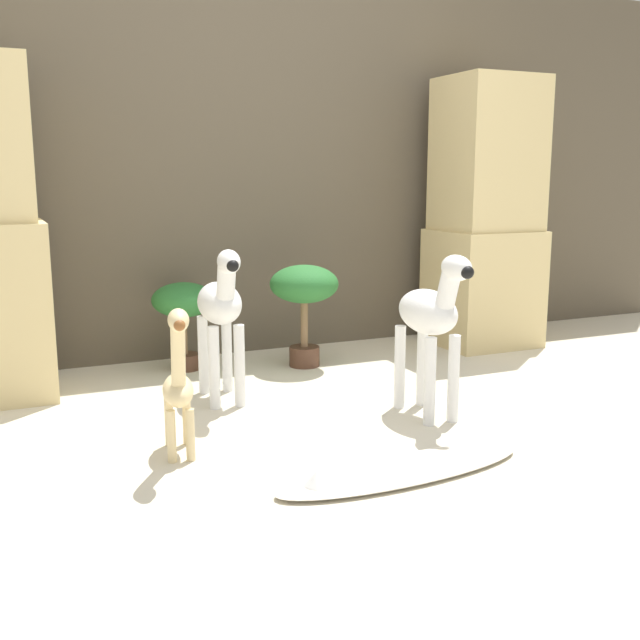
% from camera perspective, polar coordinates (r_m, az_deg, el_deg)
% --- Properties ---
extents(ground_plane, '(14.00, 14.00, 0.00)m').
position_cam_1_polar(ground_plane, '(2.98, 4.66, -9.12)').
color(ground_plane, beige).
extents(wall_back, '(6.40, 0.08, 2.20)m').
position_cam_1_polar(wall_back, '(4.36, -6.07, 11.95)').
color(wall_back, brown).
rests_on(wall_back, ground_plane).
extents(rock_pillar_right, '(0.57, 0.53, 1.58)m').
position_cam_1_polar(rock_pillar_right, '(4.62, 12.48, 7.49)').
color(rock_pillar_right, '#DBC184').
rests_on(rock_pillar_right, ground_plane).
extents(zebra_right, '(0.20, 0.50, 0.71)m').
position_cam_1_polar(zebra_right, '(3.17, 8.46, 0.18)').
color(zebra_right, white).
rests_on(zebra_right, ground_plane).
extents(zebra_left, '(0.22, 0.50, 0.71)m').
position_cam_1_polar(zebra_left, '(3.39, -7.56, 0.88)').
color(zebra_left, white).
rests_on(zebra_left, ground_plane).
extents(giraffe_figurine, '(0.16, 0.40, 0.58)m').
position_cam_1_polar(giraffe_figurine, '(2.76, -10.75, -4.64)').
color(giraffe_figurine, beige).
rests_on(giraffe_figurine, ground_plane).
extents(potted_palm_front, '(0.37, 0.37, 0.55)m').
position_cam_1_polar(potted_palm_front, '(4.00, -1.22, 2.19)').
color(potted_palm_front, '#513323').
rests_on(potted_palm_front, ground_plane).
extents(potted_palm_back, '(0.33, 0.33, 0.47)m').
position_cam_1_polar(potted_palm_back, '(4.00, -10.37, 1.08)').
color(potted_palm_back, '#513323').
rests_on(potted_palm_back, ground_plane).
extents(surfboard, '(0.99, 0.32, 0.08)m').
position_cam_1_polar(surfboard, '(2.66, 6.12, -11.29)').
color(surfboard, silver).
rests_on(surfboard, ground_plane).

